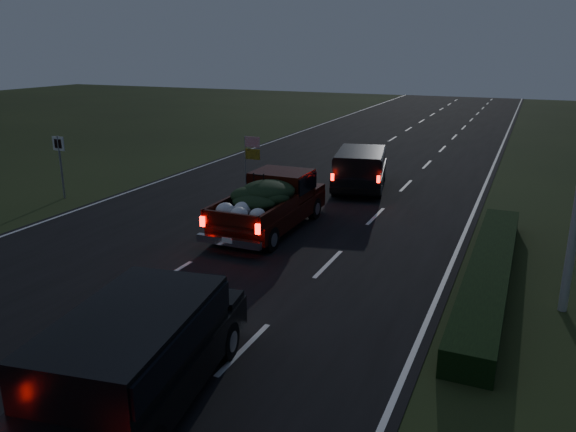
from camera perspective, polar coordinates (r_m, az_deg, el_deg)
The scene contains 7 objects.
ground at distance 15.25m, azimuth -12.09°, elevation -6.02°, with size 120.00×120.00×0.00m, color black.
road_asphalt at distance 15.25m, azimuth -12.10°, elevation -5.98°, with size 14.00×120.00×0.02m, color black.
hedge_row at distance 15.34m, azimuth 19.78°, elevation -5.32°, with size 1.00×10.00×0.60m, color black.
route_sign at distance 23.86m, azimuth -22.16°, elevation 5.54°, with size 0.55×0.08×2.50m.
pickup_truck at distance 18.34m, azimuth -1.80°, elevation 1.65°, with size 2.01×5.21×2.73m.
lead_suv at distance 23.87m, azimuth 7.36°, elevation 5.10°, with size 2.87×5.01×1.35m.
rear_suv at distance 9.81m, azimuth -15.13°, elevation -12.77°, with size 2.83×5.21×1.42m.
Camera 1 is at (8.42, -11.30, 5.83)m, focal length 35.00 mm.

